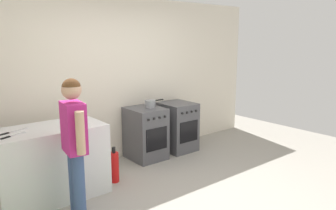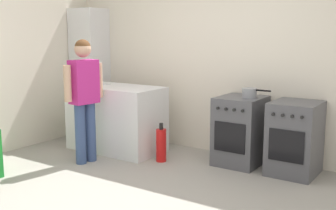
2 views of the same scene
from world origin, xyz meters
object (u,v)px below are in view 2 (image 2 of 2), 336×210
at_px(person, 84,91).
at_px(pot, 250,93).
at_px(knife_chef, 87,85).
at_px(fire_extinguisher, 161,145).
at_px(oven_right, 295,138).
at_px(knife_bread, 98,84).
at_px(oven_left, 240,130).
at_px(larder_cabinet, 90,73).

bearing_deg(person, pot, 30.79).
bearing_deg(knife_chef, fire_extinguisher, 0.71).
xyz_separation_m(oven_right, fire_extinguisher, (-1.55, -0.48, -0.21)).
height_order(pot, knife_bread, pot).
relative_size(oven_left, oven_right, 1.00).
bearing_deg(pot, oven_right, -0.78).
xyz_separation_m(person, larder_cabinet, (-1.00, 1.14, 0.09)).
xyz_separation_m(oven_right, knife_bread, (-2.77, -0.33, 0.48)).
distance_m(oven_right, fire_extinguisher, 1.64).
distance_m(oven_right, knife_chef, 2.89).
bearing_deg(knife_chef, oven_right, 9.96).
bearing_deg(oven_left, fire_extinguisher, -151.22).
distance_m(pot, knife_bread, 2.21).
xyz_separation_m(pot, knife_bread, (-2.19, -0.34, -0.00)).
distance_m(pot, fire_extinguisher, 1.29).
height_order(oven_right, larder_cabinet, larder_cabinet).
relative_size(knife_bread, knife_chef, 1.15).
height_order(oven_left, larder_cabinet, larder_cabinet).
relative_size(oven_right, knife_bread, 2.51).
bearing_deg(fire_extinguisher, knife_bread, 172.98).
xyz_separation_m(pot, knife_chef, (-2.23, -0.50, -0.00)).
height_order(pot, knife_chef, pot).
bearing_deg(knife_bread, knife_chef, -105.40).
xyz_separation_m(oven_left, knife_bread, (-2.08, -0.33, 0.48)).
height_order(oven_right, fire_extinguisher, oven_right).
relative_size(pot, knife_chef, 1.22).
bearing_deg(oven_left, oven_right, -0.00).
height_order(pot, person, person).
relative_size(oven_left, knife_chef, 2.88).
bearing_deg(larder_cabinet, person, -48.57).
relative_size(pot, knife_bread, 1.06).
distance_m(knife_bread, person, 0.83).
bearing_deg(person, knife_bread, 121.59).
bearing_deg(fire_extinguisher, knife_chef, -179.29).
relative_size(pot, person, 0.23).
relative_size(fire_extinguisher, larder_cabinet, 0.25).
bearing_deg(oven_left, pot, 4.29).
bearing_deg(fire_extinguisher, pot, 26.48).
relative_size(knife_bread, larder_cabinet, 0.17).
relative_size(oven_left, pot, 2.37).
xyz_separation_m(oven_left, oven_right, (0.68, -0.00, -0.00)).
xyz_separation_m(knife_bread, person, (0.43, -0.71, 0.01)).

